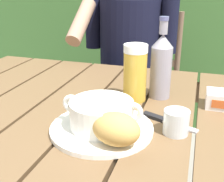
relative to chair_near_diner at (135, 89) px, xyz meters
The scene contains 11 objects.
dining_table 0.95m from the chair_near_diner, 82.00° to the right, with size 1.40×0.96×0.74m.
chair_near_diner is the anchor object (origin of this frame).
person_eating 0.33m from the chair_near_diner, 90.82° to the right, with size 0.48×0.47×1.22m.
serving_plate 1.06m from the chair_near_diner, 82.33° to the right, with size 0.26×0.26×0.01m.
soup_bowl 1.08m from the chair_near_diner, 82.33° to the right, with size 0.21×0.16×0.08m.
bread_roll 1.15m from the chair_near_diner, 79.79° to the right, with size 0.13×0.10×0.08m.
beer_glass 0.89m from the chair_near_diner, 77.90° to the right, with size 0.07×0.07×0.18m.
beer_bottle 0.88m from the chair_near_diner, 71.95° to the right, with size 0.07×0.07×0.26m.
water_glass_small 1.07m from the chair_near_diner, 71.93° to the right, with size 0.06×0.06×0.06m.
butter_tub 0.94m from the chair_near_diner, 60.37° to the right, with size 0.10×0.08×0.05m.
table_knife 1.00m from the chair_near_diner, 73.06° to the right, with size 0.16×0.08×0.01m.
Camera 1 is at (0.22, -0.70, 1.10)m, focal length 45.72 mm.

